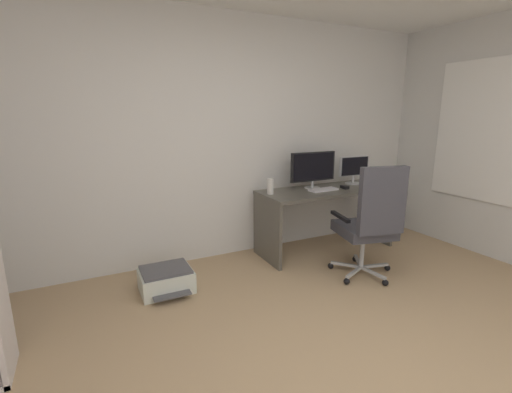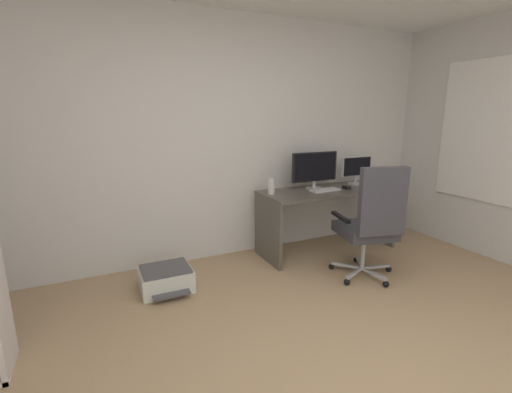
{
  "view_description": "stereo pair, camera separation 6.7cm",
  "coord_description": "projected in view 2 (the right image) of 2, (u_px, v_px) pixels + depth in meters",
  "views": [
    {
      "loc": [
        -1.25,
        -1.16,
        1.56
      ],
      "look_at": [
        0.18,
        1.71,
        0.81
      ],
      "focal_mm": 24.85,
      "sensor_mm": 36.0,
      "label": 1
    },
    {
      "loc": [
        -1.19,
        -1.19,
        1.56
      ],
      "look_at": [
        0.18,
        1.71,
        0.81
      ],
      "focal_mm": 24.85,
      "sensor_mm": 36.0,
      "label": 2
    }
  ],
  "objects": [
    {
      "name": "wall_back",
      "position": [
        211.0,
        140.0,
        3.76
      ],
      "size": [
        5.48,
        0.1,
        2.58
      ],
      "primitive_type": "cube",
      "color": "silver",
      "rests_on": "ground"
    },
    {
      "name": "window_pane",
      "position": [
        496.0,
        132.0,
        3.74
      ],
      "size": [
        0.01,
        1.18,
        1.44
      ],
      "primitive_type": "cube",
      "color": "white"
    },
    {
      "name": "window_frame",
      "position": [
        496.0,
        132.0,
        3.74
      ],
      "size": [
        0.02,
        1.26,
        1.52
      ],
      "primitive_type": "cube",
      "color": "white"
    },
    {
      "name": "desk",
      "position": [
        328.0,
        205.0,
        4.06
      ],
      "size": [
        1.58,
        0.61,
        0.73
      ],
      "color": "#524F46",
      "rests_on": "ground"
    },
    {
      "name": "monitor_main",
      "position": [
        315.0,
        168.0,
        4.01
      ],
      "size": [
        0.58,
        0.18,
        0.42
      ],
      "color": "#B2B5B7",
      "rests_on": "desk"
    },
    {
      "name": "monitor_secondary",
      "position": [
        356.0,
        168.0,
        4.27
      ],
      "size": [
        0.41,
        0.18,
        0.34
      ],
      "color": "#B2B5B7",
      "rests_on": "desk"
    },
    {
      "name": "keyboard",
      "position": [
        325.0,
        190.0,
        3.94
      ],
      "size": [
        0.35,
        0.15,
        0.02
      ],
      "primitive_type": "cube",
      "rotation": [
        0.0,
        0.0,
        0.06
      ],
      "color": "silver",
      "rests_on": "desk"
    },
    {
      "name": "computer_mouse",
      "position": [
        346.0,
        187.0,
        4.03
      ],
      "size": [
        0.07,
        0.1,
        0.03
      ],
      "primitive_type": "cube",
      "rotation": [
        0.0,
        0.0,
        -0.07
      ],
      "color": "black",
      "rests_on": "desk"
    },
    {
      "name": "desktop_speaker",
      "position": [
        271.0,
        186.0,
        3.76
      ],
      "size": [
        0.07,
        0.07,
        0.17
      ],
      "primitive_type": "cylinder",
      "color": "silver",
      "rests_on": "desk"
    },
    {
      "name": "office_chair",
      "position": [
        371.0,
        221.0,
        3.29
      ],
      "size": [
        0.63,
        0.64,
        1.12
      ],
      "color": "#B7BABC",
      "rests_on": "ground"
    },
    {
      "name": "printer",
      "position": [
        166.0,
        279.0,
        3.21
      ],
      "size": [
        0.45,
        0.46,
        0.21
      ],
      "color": "silver",
      "rests_on": "ground"
    }
  ]
}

